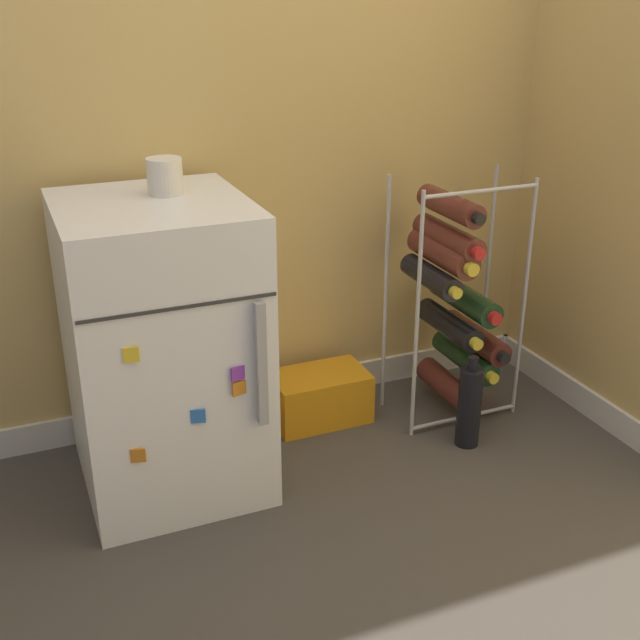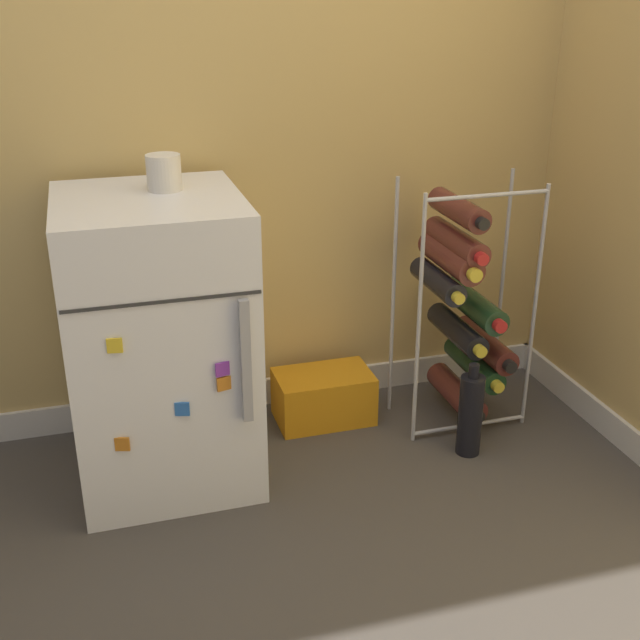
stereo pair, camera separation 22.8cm
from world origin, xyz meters
The scene contains 6 objects.
ground_plane centered at (0.00, 0.00, 0.00)m, with size 14.00×14.00×0.00m, color #423D38.
mini_fridge centered at (-0.41, 0.31, 0.39)m, with size 0.47×0.53×0.79m.
wine_rack centered at (0.50, 0.34, 0.37)m, with size 0.38×0.33×0.76m.
soda_box centered at (0.09, 0.45, 0.08)m, with size 0.30×0.19×0.16m.
fridge_top_cup centered at (-0.36, 0.37, 0.83)m, with size 0.09×0.09×0.09m.
loose_bottle_floor centered at (0.44, 0.14, 0.13)m, with size 0.07×0.07×0.29m.
Camera 1 is at (-0.76, -1.61, 1.29)m, focal length 45.00 mm.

